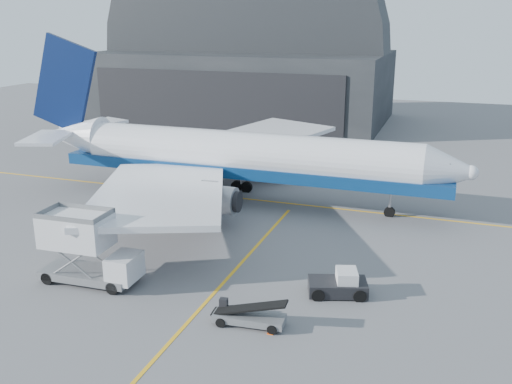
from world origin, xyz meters
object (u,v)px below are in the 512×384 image
at_px(airliner, 230,156).
at_px(catering_truck, 86,249).
at_px(belt_loader_b, 248,316).
at_px(pushback_tug, 339,285).

relative_size(airliner, catering_truck, 6.47).
height_order(airliner, belt_loader_b, airliner).
height_order(airliner, pushback_tug, airliner).
bearing_deg(airliner, belt_loader_b, -65.95).
height_order(catering_truck, pushback_tug, catering_truck).
xyz_separation_m(airliner, catering_truck, (-2.50, -20.93, -2.11)).
xyz_separation_m(catering_truck, pushback_tug, (17.07, 3.94, -1.81)).
distance_m(airliner, belt_loader_b, 25.20).
relative_size(catering_truck, pushback_tug, 1.66).
distance_m(airliner, pushback_tug, 22.72).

